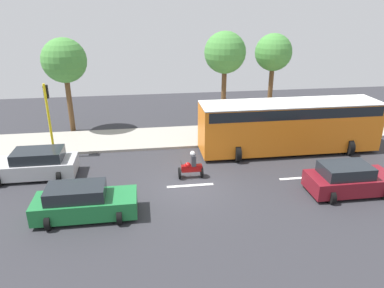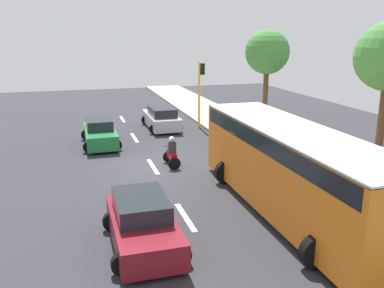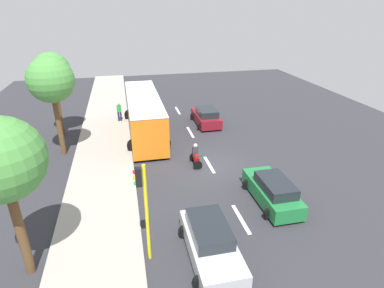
# 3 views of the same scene
# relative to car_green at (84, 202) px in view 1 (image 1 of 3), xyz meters

# --- Properties ---
(ground_plane) EXTENTS (40.00, 60.00, 0.10)m
(ground_plane) POSITION_rel_car_green_xyz_m (2.15, -4.95, -0.76)
(ground_plane) COLOR #2D2D33
(sidewalk) EXTENTS (4.00, 60.00, 0.15)m
(sidewalk) POSITION_rel_car_green_xyz_m (9.15, -4.95, -0.64)
(sidewalk) COLOR #9E998E
(sidewalk) RESTS_ON ground
(lane_stripe_north) EXTENTS (0.20, 2.40, 0.01)m
(lane_stripe_north) POSITION_rel_car_green_xyz_m (2.15, -10.95, -0.70)
(lane_stripe_north) COLOR white
(lane_stripe_north) RESTS_ON ground
(lane_stripe_mid) EXTENTS (0.20, 2.40, 0.01)m
(lane_stripe_mid) POSITION_rel_car_green_xyz_m (2.15, -4.95, -0.70)
(lane_stripe_mid) COLOR white
(lane_stripe_mid) RESTS_ON ground
(lane_stripe_south) EXTENTS (0.20, 2.40, 0.01)m
(lane_stripe_south) POSITION_rel_car_green_xyz_m (2.15, 1.05, -0.70)
(lane_stripe_south) COLOR white
(lane_stripe_south) RESTS_ON ground
(car_green) EXTENTS (2.13, 4.38, 1.52)m
(car_green) POSITION_rel_car_green_xyz_m (0.00, 0.00, 0.00)
(car_green) COLOR #1E7238
(car_green) RESTS_ON ground
(car_maroon) EXTENTS (2.26, 4.13, 1.52)m
(car_maroon) POSITION_rel_car_green_xyz_m (0.36, -12.51, 0.00)
(car_maroon) COLOR maroon
(car_maroon) RESTS_ON ground
(car_silver) EXTENTS (2.26, 4.49, 1.52)m
(car_silver) POSITION_rel_car_green_xyz_m (4.34, 3.15, 0.00)
(car_silver) COLOR #B7B7BC
(car_silver) RESTS_ON ground
(city_bus) EXTENTS (3.20, 11.00, 3.16)m
(city_bus) POSITION_rel_car_green_xyz_m (5.87, -11.62, 1.14)
(city_bus) COLOR orange
(city_bus) RESTS_ON ground
(motorcycle) EXTENTS (0.60, 1.30, 1.53)m
(motorcycle) POSITION_rel_car_green_xyz_m (3.05, -5.13, -0.07)
(motorcycle) COLOR black
(motorcycle) RESTS_ON ground
(pedestrian_near_signal) EXTENTS (0.40, 0.24, 1.69)m
(pedestrian_near_signal) POSITION_rel_car_green_xyz_m (7.88, -14.72, 0.35)
(pedestrian_near_signal) COLOR #1E1E4C
(pedestrian_near_signal) RESTS_ON sidewalk
(traffic_light_corner) EXTENTS (0.49, 0.24, 4.50)m
(traffic_light_corner) POSITION_rel_car_green_xyz_m (6.99, 2.70, 2.22)
(traffic_light_corner) COLOR yellow
(traffic_light_corner) RESTS_ON ground
(street_tree_center) EXTENTS (3.04, 3.04, 6.89)m
(street_tree_center) POSITION_rel_car_green_xyz_m (11.94, -8.87, 4.60)
(street_tree_center) COLOR brown
(street_tree_center) RESTS_ON ground
(street_tree_north) EXTENTS (2.80, 2.80, 6.64)m
(street_tree_north) POSITION_rel_car_green_xyz_m (12.57, -12.77, 4.46)
(street_tree_north) COLOR brown
(street_tree_north) RESTS_ON ground
(street_tree_south) EXTENTS (3.04, 3.04, 6.60)m
(street_tree_south) POSITION_rel_car_green_xyz_m (11.68, 2.39, 4.32)
(street_tree_south) COLOR brown
(street_tree_south) RESTS_ON ground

